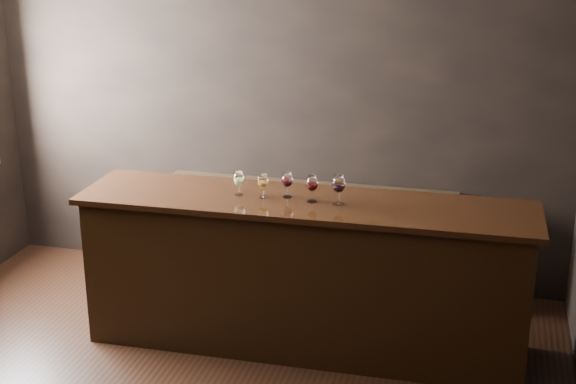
% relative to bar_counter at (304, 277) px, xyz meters
% --- Properties ---
extents(room_shell, '(5.02, 4.52, 2.81)m').
position_rel_bar_counter_xyz_m(room_shell, '(-0.79, -0.91, 1.26)').
color(room_shell, black).
rests_on(room_shell, ground).
extents(bar_counter, '(3.15, 0.73, 1.10)m').
position_rel_bar_counter_xyz_m(bar_counter, '(0.00, 0.00, 0.00)').
color(bar_counter, black).
rests_on(bar_counter, ground).
extents(bar_top, '(3.26, 0.81, 0.04)m').
position_rel_bar_counter_xyz_m(bar_top, '(0.00, 0.00, 0.57)').
color(bar_top, black).
rests_on(bar_top, bar_counter).
extents(back_bar_shelf, '(2.48, 0.40, 0.89)m').
position_rel_bar_counter_xyz_m(back_bar_shelf, '(-0.22, 1.01, -0.10)').
color(back_bar_shelf, black).
rests_on(back_bar_shelf, ground).
extents(glass_white, '(0.07, 0.07, 0.18)m').
position_rel_bar_counter_xyz_m(glass_white, '(-0.48, -0.01, 0.71)').
color(glass_white, white).
rests_on(glass_white, bar_top).
extents(glass_amber, '(0.07, 0.07, 0.17)m').
position_rel_bar_counter_xyz_m(glass_amber, '(-0.30, -0.01, 0.71)').
color(glass_amber, white).
rests_on(glass_amber, bar_top).
extents(glass_red_a, '(0.08, 0.08, 0.18)m').
position_rel_bar_counter_xyz_m(glass_red_a, '(-0.14, 0.04, 0.71)').
color(glass_red_a, white).
rests_on(glass_red_a, bar_top).
extents(glass_red_b, '(0.08, 0.08, 0.19)m').
position_rel_bar_counter_xyz_m(glass_red_b, '(0.06, -0.02, 0.72)').
color(glass_red_b, white).
rests_on(glass_red_b, bar_top).
extents(glass_red_c, '(0.09, 0.09, 0.21)m').
position_rel_bar_counter_xyz_m(glass_red_c, '(0.25, -0.03, 0.73)').
color(glass_red_c, white).
rests_on(glass_red_c, bar_top).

